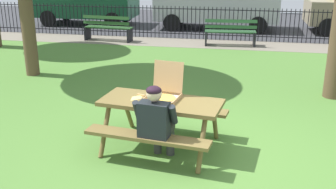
% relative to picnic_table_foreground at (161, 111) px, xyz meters
% --- Properties ---
extents(ground, '(28.00, 12.40, 0.02)m').
position_rel_picnic_table_foreground_xyz_m(ground, '(0.83, 2.11, -0.61)').
color(ground, '#507F35').
extents(cobblestone_walkway, '(28.00, 1.40, 0.01)m').
position_rel_picnic_table_foreground_xyz_m(cobblestone_walkway, '(0.83, 7.61, -0.60)').
color(cobblestone_walkway, gray).
extents(street_asphalt, '(28.00, 6.93, 0.01)m').
position_rel_picnic_table_foreground_xyz_m(street_asphalt, '(0.83, 11.77, -0.60)').
color(street_asphalt, '#38383D').
extents(picnic_table_foreground, '(1.98, 1.71, 0.79)m').
position_rel_picnic_table_foreground_xyz_m(picnic_table_foreground, '(0.00, 0.00, 0.00)').
color(picnic_table_foreground, brown).
rests_on(picnic_table_foreground, ground).
extents(pizza_box_open, '(0.55, 0.60, 0.52)m').
position_rel_picnic_table_foreground_xyz_m(pizza_box_open, '(0.03, 0.13, 0.27)').
color(pizza_box_open, tan).
rests_on(pizza_box_open, picnic_table_foreground).
extents(pizza_slice_on_table, '(0.20, 0.27, 0.02)m').
position_rel_picnic_table_foreground_xyz_m(pizza_slice_on_table, '(-0.38, 0.08, 0.18)').
color(pizza_slice_on_table, '#F7D677').
rests_on(pizza_slice_on_table, picnic_table_foreground).
extents(adult_at_table, '(0.63, 0.63, 1.19)m').
position_rel_picnic_table_foreground_xyz_m(adult_at_table, '(0.04, -0.51, 0.06)').
color(adult_at_table, '#383838').
rests_on(adult_at_table, ground).
extents(iron_fence_streetside, '(23.25, 0.03, 1.09)m').
position_rel_picnic_table_foreground_xyz_m(iron_fence_streetside, '(0.83, 8.31, -0.04)').
color(iron_fence_streetside, black).
rests_on(iron_fence_streetside, ground).
extents(park_bench_left, '(1.63, 0.59, 0.85)m').
position_rel_picnic_table_foreground_xyz_m(park_bench_left, '(-3.31, 7.47, -0.18)').
color(park_bench_left, '#2D582A').
rests_on(park_bench_left, ground).
extents(park_bench_center, '(1.63, 0.58, 0.85)m').
position_rel_picnic_table_foreground_xyz_m(park_bench_center, '(0.71, 7.47, -0.18)').
color(park_bench_center, '#2F5D36').
rests_on(park_bench_center, ground).
extents(parked_car_left, '(4.61, 1.98, 2.08)m').
position_rel_picnic_table_foreground_xyz_m(parked_car_left, '(0.06, 10.44, 0.50)').
color(parked_car_left, '#BBBEC1').
rests_on(parked_car_left, ground).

